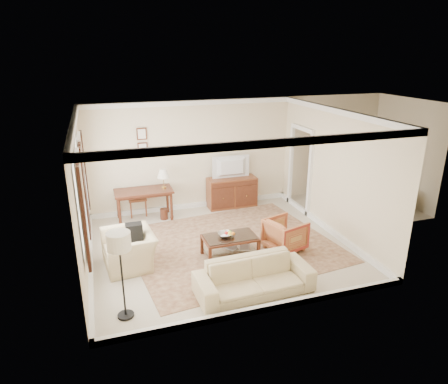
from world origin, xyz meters
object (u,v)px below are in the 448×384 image
sideboard (232,192)px  striped_armchair (285,233)px  tv (232,160)px  writing_desk (144,194)px  coffee_table (230,241)px  club_armchair (129,244)px  sofa (254,272)px

sideboard → striped_armchair: (0.26, -2.77, -0.03)m
tv → striped_armchair: bearing=95.4°
writing_desk → coffee_table: (1.43, -2.54, -0.32)m
club_armchair → tv: bearing=123.0°
writing_desk → striped_armchair: size_ratio=1.88×
sideboard → striped_armchair: bearing=-84.7°
sideboard → striped_armchair: size_ratio=1.75×
striped_armchair → sofa: size_ratio=0.37×
sideboard → sofa: 4.21m
coffee_table → tv: bearing=70.1°
coffee_table → club_armchair: bearing=172.4°
sofa → tv: bearing=74.0°
tv → sofa: 4.29m
coffee_table → club_armchair: 2.04m
writing_desk → tv: bearing=3.6°
coffee_table → sofa: bearing=-90.7°
tv → striped_armchair: tv is taller
striped_armchair → sofa: bearing=120.1°
writing_desk → sofa: size_ratio=0.69×
sideboard → tv: tv is taller
writing_desk → striped_armchair: writing_desk is taller
sideboard → sofa: sideboard is taller
coffee_table → club_armchair: (-2.02, 0.27, 0.12)m
writing_desk → coffee_table: bearing=-60.7°
sideboard → sofa: size_ratio=0.64×
tv → striped_armchair: 2.92m
writing_desk → club_armchair: 2.36m
coffee_table → writing_desk: bearing=119.3°
writing_desk → sideboard: bearing=4.1°
sideboard → tv: 0.90m
tv → sofa: bearing=76.3°
coffee_table → sofa: sofa is taller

